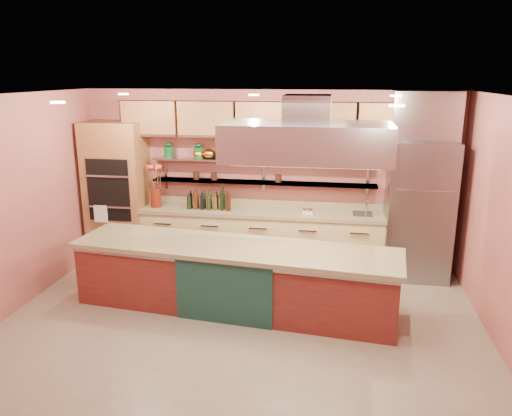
% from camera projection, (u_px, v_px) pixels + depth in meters
% --- Properties ---
extents(floor, '(6.00, 5.00, 0.02)m').
position_uv_depth(floor, '(238.00, 332.00, 6.08)').
color(floor, gray).
rests_on(floor, ground).
extents(ceiling, '(6.00, 5.00, 0.02)m').
position_uv_depth(ceiling, '(235.00, 97.00, 5.35)').
color(ceiling, black).
rests_on(ceiling, wall_back).
extents(wall_back, '(6.00, 0.04, 2.80)m').
position_uv_depth(wall_back, '(267.00, 178.00, 8.10)').
color(wall_back, '#A5544E').
rests_on(wall_back, floor).
extents(wall_front, '(6.00, 0.04, 2.80)m').
position_uv_depth(wall_front, '(163.00, 327.00, 3.33)').
color(wall_front, '#A5544E').
rests_on(wall_front, floor).
extents(wall_left, '(0.04, 5.00, 2.80)m').
position_uv_depth(wall_left, '(0.00, 210.00, 6.18)').
color(wall_left, '#A5544E').
rests_on(wall_left, floor).
extents(oven_stack, '(0.95, 0.64, 2.30)m').
position_uv_depth(oven_stack, '(118.00, 192.00, 8.24)').
color(oven_stack, '#9A6038').
rests_on(oven_stack, floor).
extents(refrigerator, '(0.95, 0.72, 2.10)m').
position_uv_depth(refrigerator, '(418.00, 211.00, 7.48)').
color(refrigerator, gray).
rests_on(refrigerator, floor).
extents(back_counter, '(3.84, 0.64, 0.93)m').
position_uv_depth(back_counter, '(261.00, 238.00, 8.06)').
color(back_counter, tan).
rests_on(back_counter, floor).
extents(wall_shelf_lower, '(3.60, 0.26, 0.03)m').
position_uv_depth(wall_shelf_lower, '(263.00, 182.00, 7.99)').
color(wall_shelf_lower, '#A3A5AA').
rests_on(wall_shelf_lower, wall_back).
extents(wall_shelf_upper, '(3.60, 0.26, 0.03)m').
position_uv_depth(wall_shelf_upper, '(263.00, 161.00, 7.90)').
color(wall_shelf_upper, '#A3A5AA').
rests_on(wall_shelf_upper, wall_back).
extents(upper_cabinets, '(4.60, 0.36, 0.55)m').
position_uv_depth(upper_cabinets, '(266.00, 120.00, 7.68)').
color(upper_cabinets, '#9A6038').
rests_on(upper_cabinets, wall_back).
extents(range_hood, '(2.00, 1.00, 0.45)m').
position_uv_depth(range_hood, '(307.00, 142.00, 5.98)').
color(range_hood, '#A3A5AA').
rests_on(range_hood, ceiling).
extents(ceiling_downlights, '(4.00, 2.80, 0.02)m').
position_uv_depth(ceiling_downlights, '(239.00, 99.00, 5.55)').
color(ceiling_downlights, '#FFE5A5').
rests_on(ceiling_downlights, ceiling).
extents(island, '(4.26, 1.36, 0.87)m').
position_uv_depth(island, '(235.00, 277.00, 6.59)').
color(island, maroon).
rests_on(island, floor).
extents(flower_vase, '(0.22, 0.22, 0.31)m').
position_uv_depth(flower_vase, '(156.00, 197.00, 8.12)').
color(flower_vase, '#621A0E').
rests_on(flower_vase, back_counter).
extents(oil_bottle_cluster, '(0.80, 0.35, 0.25)m').
position_uv_depth(oil_bottle_cluster, '(209.00, 202.00, 7.99)').
color(oil_bottle_cluster, black).
rests_on(oil_bottle_cluster, back_counter).
extents(kitchen_scale, '(0.17, 0.13, 0.09)m').
position_uv_depth(kitchen_scale, '(308.00, 211.00, 7.77)').
color(kitchen_scale, silver).
rests_on(kitchen_scale, back_counter).
extents(bar_faucet, '(0.04, 0.04, 0.24)m').
position_uv_depth(bar_faucet, '(366.00, 206.00, 7.70)').
color(bar_faucet, silver).
rests_on(bar_faucet, back_counter).
extents(copper_kettle, '(0.25, 0.25, 0.16)m').
position_uv_depth(copper_kettle, '(209.00, 154.00, 8.01)').
color(copper_kettle, orange).
rests_on(copper_kettle, wall_shelf_upper).
extents(green_canister, '(0.17, 0.17, 0.17)m').
position_uv_depth(green_canister, '(220.00, 153.00, 7.98)').
color(green_canister, '#0E441C').
rests_on(green_canister, wall_shelf_upper).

